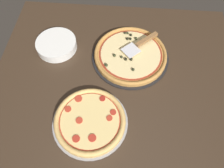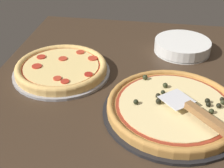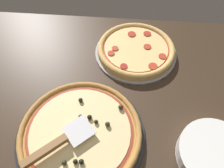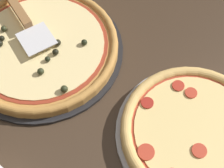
# 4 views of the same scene
# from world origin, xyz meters

# --- Properties ---
(ground_plane) EXTENTS (1.30, 1.06, 0.04)m
(ground_plane) POSITION_xyz_m (0.00, 0.00, -0.02)
(ground_plane) COLOR #38281C
(pizza_pan_front) EXTENTS (0.43, 0.43, 0.01)m
(pizza_pan_front) POSITION_xyz_m (-0.07, -0.11, 0.01)
(pizza_pan_front) COLOR black
(pizza_pan_front) RESTS_ON ground_plane
(pizza_front) EXTENTS (0.40, 0.40, 0.04)m
(pizza_front) POSITION_xyz_m (-0.07, -0.11, 0.03)
(pizza_front) COLOR #B77F3D
(pizza_front) RESTS_ON pizza_pan_front
(pizza_pan_back) EXTENTS (0.35, 0.35, 0.01)m
(pizza_pan_back) POSITION_xyz_m (0.10, 0.29, 0.01)
(pizza_pan_back) COLOR #939399
(pizza_pan_back) RESTS_ON ground_plane
(pizza_back) EXTENTS (0.33, 0.33, 0.03)m
(pizza_back) POSITION_xyz_m (0.10, 0.29, 0.03)
(pizza_back) COLOR #DBAD60
(pizza_back) RESTS_ON pizza_pan_back
(serving_spatula) EXTENTS (0.20, 0.19, 0.02)m
(serving_spatula) POSITION_xyz_m (-0.14, -0.18, 0.06)
(serving_spatula) COLOR silver
(serving_spatula) RESTS_ON pizza_front
(plate_stack) EXTENTS (0.23, 0.23, 0.05)m
(plate_stack) POSITION_xyz_m (0.35, -0.15, 0.02)
(plate_stack) COLOR white
(plate_stack) RESTS_ON ground_plane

